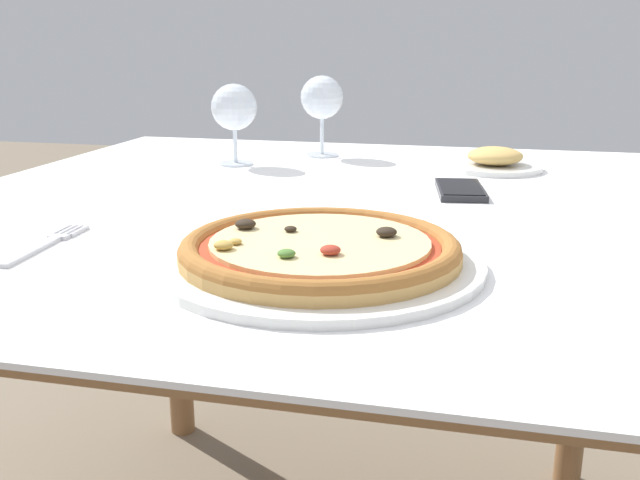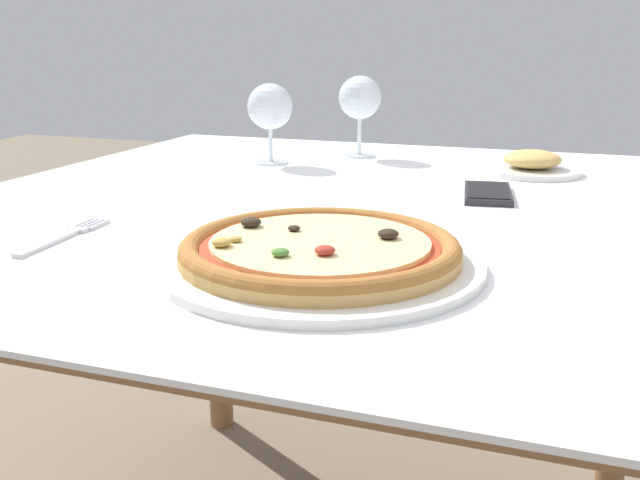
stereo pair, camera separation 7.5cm
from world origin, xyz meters
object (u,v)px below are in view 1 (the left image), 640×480
dining_table (316,252)px  wine_glass_far_left (322,99)px  wine_glass_far_right (234,109)px  side_plate (495,161)px  pizza_plate (320,252)px  cell_phone (460,190)px  fork (47,243)px

dining_table → wine_glass_far_left: 0.46m
wine_glass_far_left → wine_glass_far_right: wine_glass_far_left is taller
dining_table → side_plate: size_ratio=6.86×
pizza_plate → wine_glass_far_right: wine_glass_far_right is taller
dining_table → wine_glass_far_left: wine_glass_far_left is taller
cell_phone → side_plate: bearing=76.8°
wine_glass_far_left → cell_phone: wine_glass_far_left is taller
cell_phone → pizza_plate: bearing=-107.2°
dining_table → wine_glass_far_right: size_ratio=7.79×
wine_glass_far_left → side_plate: size_ratio=0.94×
fork → pizza_plate: bearing=-1.1°
pizza_plate → cell_phone: pizza_plate is taller
dining_table → fork: fork is taller
wine_glass_far_right → pizza_plate: bearing=-62.4°
wine_glass_far_right → side_plate: 0.50m
cell_phone → side_plate: 0.23m
side_plate → dining_table: bearing=-129.0°
fork → side_plate: bearing=50.9°
fork → wine_glass_far_left: (0.17, 0.71, 0.11)m
fork → wine_glass_far_left: 0.74m
cell_phone → side_plate: (0.05, 0.22, 0.01)m
dining_table → cell_phone: (0.21, 0.10, 0.09)m
fork → side_plate: (0.51, 0.63, 0.01)m
dining_table → pizza_plate: (0.08, -0.32, 0.10)m
dining_table → fork: size_ratio=7.03×
wine_glass_far_right → cell_phone: size_ratio=1.00×
dining_table → fork: 0.41m
dining_table → wine_glass_far_right: (-0.22, 0.27, 0.19)m
fork → side_plate: size_ratio=0.98×
fork → dining_table: bearing=50.9°
fork → wine_glass_far_right: bearing=87.1°
pizza_plate → wine_glass_far_left: bearing=103.0°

